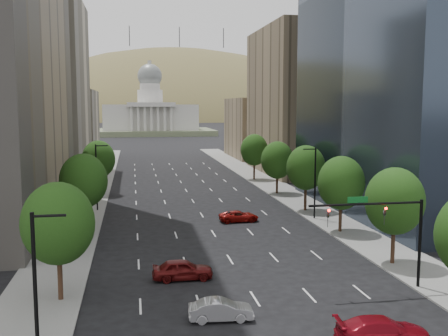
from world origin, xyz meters
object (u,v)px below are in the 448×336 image
car_maroon (183,269)px  capitol (150,117)px  car_red_far (239,216)px  traffic_signal (391,224)px  car_red_near (383,331)px  car_silver (221,310)px

car_maroon → capitol: bearing=-0.5°
capitol → car_red_far: capitol is taller
traffic_signal → car_red_near: size_ratio=1.61×
car_silver → car_maroon: bearing=15.0°
traffic_signal → car_silver: (-13.64, -3.35, -4.47)m
traffic_signal → capitol: bearing=92.7°
car_maroon → car_silver: car_maroon is taller
traffic_signal → car_silver: bearing=-166.2°
capitol → car_silver: (-3.11, -223.06, -7.87)m
car_silver → car_red_far: (7.07, 28.75, -0.04)m
car_red_near → car_red_far: car_red_near is taller
car_red_far → traffic_signal: bearing=-168.8°
traffic_signal → car_maroon: traffic_signal is taller
car_maroon → car_red_far: car_maroon is taller
traffic_signal → car_silver: 14.74m
traffic_signal → car_red_far: bearing=104.5°
capitol → car_red_near: size_ratio=10.56×
capitol → car_red_near: capitol is taller
capitol → car_maroon: size_ratio=12.16×
traffic_signal → capitol: size_ratio=0.15×
traffic_signal → car_maroon: size_ratio=1.85×
capitol → car_red_far: bearing=-88.8°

